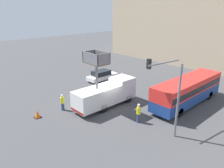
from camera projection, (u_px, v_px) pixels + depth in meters
ground_plane at (109, 107)px, 23.66m from camera, size 120.00×120.00×0.00m
building_backdrop_far at (220, 23)px, 37.72m from camera, size 44.00×10.00×15.53m
utility_truck at (106, 93)px, 23.57m from camera, size 2.42×7.39×6.15m
city_bus at (188, 89)px, 23.97m from camera, size 2.55×10.64×2.96m
traffic_light_pole at (167, 85)px, 17.96m from camera, size 3.72×3.47×6.29m
road_worker_near_truck at (62, 102)px, 22.81m from camera, size 0.38×0.38×1.76m
road_worker_directing at (138, 113)px, 20.32m from camera, size 0.38×0.38×1.89m
traffic_cone_near_truck at (37, 114)px, 21.41m from camera, size 0.65×0.65×0.74m
parked_car_curbside at (102, 75)px, 32.24m from camera, size 1.84×4.72×1.52m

